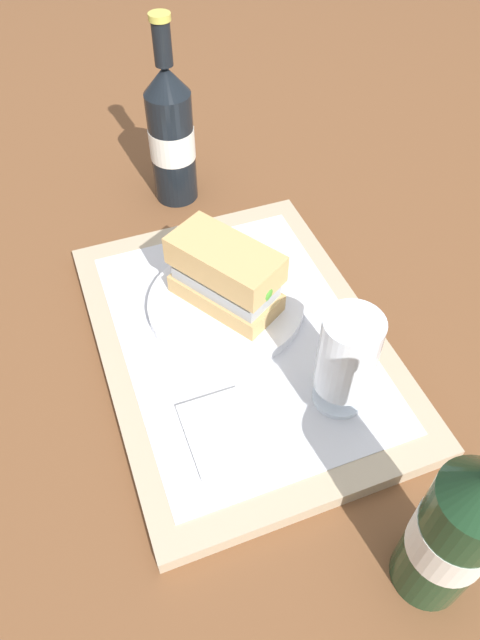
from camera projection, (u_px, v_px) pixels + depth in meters
ground_plane at (240, 347)px, 0.70m from camera, size 3.00×3.00×0.00m
tray at (240, 342)px, 0.69m from camera, size 0.44×0.32×0.02m
placemat at (240, 336)px, 0.68m from camera, size 0.38×0.27×0.00m
plate at (223, 305)px, 0.70m from camera, size 0.19×0.19×0.01m
sandwich at (224, 276)px, 0.66m from camera, size 0.14×0.12×0.08m
beer_glass at (347, 358)px, 0.57m from camera, size 0.06×0.06×0.12m
napkin_folded at (221, 432)px, 0.59m from camera, size 0.09×0.07×0.01m
beer_bottle at (457, 530)px, 0.45m from camera, size 0.07×0.07×0.27m
second_bottle at (171, 134)px, 0.81m from camera, size 0.07×0.07×0.27m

